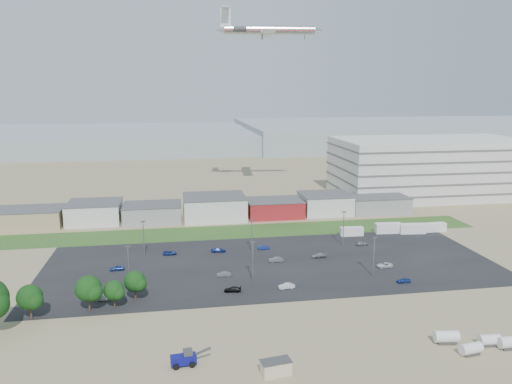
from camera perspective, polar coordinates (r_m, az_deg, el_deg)
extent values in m
plane|color=#827553|center=(116.38, 1.23, -11.61)|extent=(700.00, 700.00, 0.00)
cube|color=black|center=(135.53, 1.75, -8.17)|extent=(120.00, 50.00, 0.01)
cube|color=#2C5620|center=(164.82, -2.13, -4.53)|extent=(160.00, 16.00, 0.02)
cube|color=silver|center=(230.70, 19.15, 2.68)|extent=(80.00, 40.00, 25.00)
imported|color=silver|center=(136.89, 14.49, -8.09)|extent=(4.25, 1.96, 1.18)
imported|color=navy|center=(127.76, 16.51, -9.67)|extent=(3.29, 1.33, 1.12)
imported|color=black|center=(117.66, -2.69, -11.05)|extent=(4.14, 2.13, 1.15)
imported|color=#595B5E|center=(126.77, -3.70, -9.35)|extent=(3.59, 1.56, 1.15)
imported|color=navy|center=(135.31, -15.61, -8.37)|extent=(3.76, 1.64, 1.26)
imported|color=navy|center=(144.85, -4.30, -6.62)|extent=(4.29, 1.96, 1.22)
imported|color=#595B5E|center=(136.78, 2.30, -7.70)|extent=(3.92, 1.37, 1.29)
imported|color=#A5A5AA|center=(153.66, 12.01, -5.78)|extent=(3.47, 1.56, 1.16)
imported|color=navy|center=(144.23, -9.82, -6.87)|extent=(3.99, 1.97, 1.09)
imported|color=silver|center=(118.24, -17.05, -11.44)|extent=(4.43, 2.02, 1.26)
imported|color=navy|center=(146.82, 0.89, -6.34)|extent=(3.60, 1.35, 1.17)
imported|color=#A5A5AA|center=(140.89, 7.19, -7.20)|extent=(4.44, 1.97, 1.27)
imported|color=silver|center=(119.51, 3.52, -10.66)|extent=(3.93, 1.71, 1.26)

